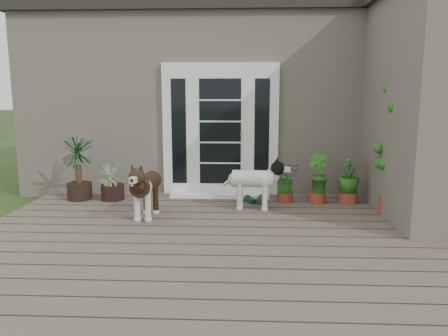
{
  "coord_description": "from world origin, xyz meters",
  "views": [
    {
      "loc": [
        0.19,
        -4.59,
        1.8
      ],
      "look_at": [
        -0.1,
        1.75,
        0.7
      ],
      "focal_mm": 35.07,
      "sensor_mm": 36.0,
      "label": 1
    }
  ],
  "objects": [
    {
      "name": "white_dog",
      "position": [
        0.32,
        1.59,
        0.45
      ],
      "size": [
        0.81,
        0.39,
        0.66
      ],
      "primitive_type": null,
      "rotation": [
        0.0,
        0.0,
        -1.64
      ],
      "color": "white",
      "rests_on": "deck"
    },
    {
      "name": "house_wing",
      "position": [
        2.9,
        1.5,
        1.55
      ],
      "size": [
        1.6,
        2.4,
        3.1
      ],
      "primitive_type": "cube",
      "color": "#665E54",
      "rests_on": "ground"
    },
    {
      "name": "clog_right",
      "position": [
        0.46,
        1.98,
        0.17
      ],
      "size": [
        0.22,
        0.34,
        0.09
      ],
      "primitive_type": null,
      "rotation": [
        0.0,
        0.0,
        -0.23
      ],
      "color": "#153619",
      "rests_on": "deck"
    },
    {
      "name": "brindle_dog",
      "position": [
        -1.12,
        1.09,
        0.46
      ],
      "size": [
        0.42,
        0.85,
        0.69
      ],
      "primitive_type": null,
      "rotation": [
        0.0,
        0.0,
        3.06
      ],
      "color": "#352313",
      "rests_on": "deck"
    },
    {
      "name": "sapling",
      "position": [
        2.25,
        1.43,
        1.04
      ],
      "size": [
        0.69,
        0.69,
        1.85
      ],
      "primitive_type": null,
      "rotation": [
        0.0,
        0.0,
        0.34
      ],
      "color": "#22621C",
      "rests_on": "deck"
    },
    {
      "name": "door_unit",
      "position": [
        -0.2,
        2.6,
        1.19
      ],
      "size": [
        1.9,
        0.14,
        2.15
      ],
      "primitive_type": "cube",
      "color": "white",
      "rests_on": "deck"
    },
    {
      "name": "spider_plant",
      "position": [
        -1.88,
        2.08,
        0.44
      ],
      "size": [
        0.69,
        0.69,
        0.64
      ],
      "primitive_type": null,
      "rotation": [
        0.0,
        0.0,
        0.16
      ],
      "color": "#8B9E61",
      "rests_on": "deck"
    },
    {
      "name": "herb_b",
      "position": [
        1.32,
        2.03,
        0.39
      ],
      "size": [
        0.5,
        0.5,
        0.54
      ],
      "primitive_type": "imported",
      "rotation": [
        0.0,
        0.0,
        2.13
      ],
      "color": "#245117",
      "rests_on": "deck"
    },
    {
      "name": "deck",
      "position": [
        0.0,
        0.4,
        0.06
      ],
      "size": [
        6.2,
        4.6,
        0.12
      ],
      "primitive_type": "cube",
      "color": "#6B5B4C",
      "rests_on": "ground"
    },
    {
      "name": "herb_a",
      "position": [
        0.83,
        2.07,
        0.38
      ],
      "size": [
        0.53,
        0.53,
        0.53
      ],
      "primitive_type": "imported",
      "rotation": [
        0.0,
        0.0,
        0.34
      ],
      "color": "#1A5D1E",
      "rests_on": "deck"
    },
    {
      "name": "door_step",
      "position": [
        -0.2,
        2.4,
        0.14
      ],
      "size": [
        1.6,
        0.4,
        0.05
      ],
      "primitive_type": "cube",
      "color": "white",
      "rests_on": "deck"
    },
    {
      "name": "yucca",
      "position": [
        -2.41,
        2.08,
        0.65
      ],
      "size": [
        0.9,
        0.9,
        1.05
      ],
      "primitive_type": null,
      "rotation": [
        0.0,
        0.0,
        0.27
      ],
      "color": "black",
      "rests_on": "deck"
    },
    {
      "name": "herb_c",
      "position": [
        1.8,
        2.07,
        0.42
      ],
      "size": [
        0.42,
        0.42,
        0.6
      ],
      "primitive_type": "imported",
      "rotation": [
        0.0,
        0.0,
        4.63
      ],
      "color": "#275618",
      "rests_on": "deck"
    },
    {
      "name": "roof_main",
      "position": [
        0.0,
        4.65,
        3.2
      ],
      "size": [
        7.6,
        4.2,
        0.2
      ],
      "primitive_type": "cube",
      "color": "#2D2826",
      "rests_on": "house_main"
    },
    {
      "name": "house_main",
      "position": [
        0.0,
        4.65,
        1.55
      ],
      "size": [
        7.4,
        4.0,
        3.1
      ],
      "primitive_type": "cube",
      "color": "#665E54",
      "rests_on": "ground"
    },
    {
      "name": "clog_left",
      "position": [
        0.29,
        2.0,
        0.16
      ],
      "size": [
        0.25,
        0.31,
        0.09
      ],
      "primitive_type": null,
      "rotation": [
        0.0,
        0.0,
        0.51
      ],
      "color": "black",
      "rests_on": "deck"
    }
  ]
}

